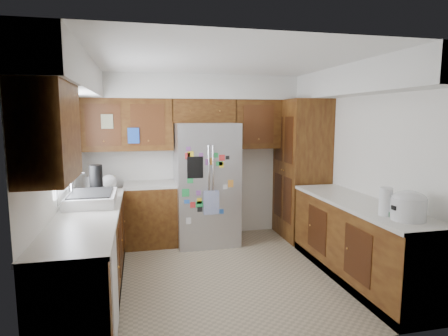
{
  "coord_description": "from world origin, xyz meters",
  "views": [
    {
      "loc": [
        -0.96,
        -4.22,
        1.89
      ],
      "look_at": [
        0.08,
        0.35,
        1.25
      ],
      "focal_mm": 30.0,
      "sensor_mm": 36.0,
      "label": 1
    }
  ],
  "objects": [
    {
      "name": "floor",
      "position": [
        0.0,
        0.0,
        0.0
      ],
      "size": [
        3.6,
        3.6,
        0.0
      ],
      "primitive_type": "plane",
      "color": "tan",
      "rests_on": "ground"
    },
    {
      "name": "room_shell",
      "position": [
        -0.11,
        0.36,
        1.82
      ],
      "size": [
        3.64,
        3.24,
        2.52
      ],
      "color": "white",
      "rests_on": "ground"
    },
    {
      "name": "left_counter_run",
      "position": [
        -1.36,
        0.03,
        0.43
      ],
      "size": [
        1.36,
        3.2,
        0.92
      ],
      "color": "#3E1B0B",
      "rests_on": "ground"
    },
    {
      "name": "right_counter_run",
      "position": [
        1.5,
        -0.47,
        0.42
      ],
      "size": [
        0.63,
        2.25,
        0.92
      ],
      "color": "#3E1B0B",
      "rests_on": "ground"
    },
    {
      "name": "pantry",
      "position": [
        1.5,
        1.15,
        1.07
      ],
      "size": [
        0.6,
        0.9,
        2.15
      ],
      "primitive_type": "cube",
      "color": "#3E1B0B",
      "rests_on": "ground"
    },
    {
      "name": "fridge",
      "position": [
        -0.0,
        1.2,
        0.9
      ],
      "size": [
        0.9,
        0.79,
        1.8
      ],
      "color": "#9F9FA4",
      "rests_on": "ground"
    },
    {
      "name": "bridge_cabinet",
      "position": [
        0.0,
        1.43,
        1.98
      ],
      "size": [
        0.96,
        0.34,
        0.35
      ],
      "primitive_type": "cube",
      "color": "#3E1B0B",
      "rests_on": "fridge"
    },
    {
      "name": "fridge_top_items",
      "position": [
        -0.15,
        1.41,
        2.28
      ],
      "size": [
        0.61,
        0.32,
        0.3
      ],
      "color": "#24339F",
      "rests_on": "bridge_cabinet"
    },
    {
      "name": "sink_assembly",
      "position": [
        -1.5,
        0.1,
        0.99
      ],
      "size": [
        0.52,
        0.7,
        0.37
      ],
      "color": "white",
      "rests_on": "left_counter_run"
    },
    {
      "name": "left_counter_clutter",
      "position": [
        -1.47,
        0.82,
        1.05
      ],
      "size": [
        0.38,
        0.87,
        0.38
      ],
      "color": "black",
      "rests_on": "left_counter_run"
    },
    {
      "name": "rice_cooker",
      "position": [
        1.5,
        -1.25,
        1.07
      ],
      "size": [
        0.33,
        0.32,
        0.28
      ],
      "color": "silver",
      "rests_on": "right_counter_run"
    },
    {
      "name": "paper_towel",
      "position": [
        1.39,
        -1.06,
        1.06
      ],
      "size": [
        0.12,
        0.12,
        0.28
      ],
      "primitive_type": "cylinder",
      "color": "white",
      "rests_on": "right_counter_run"
    }
  ]
}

